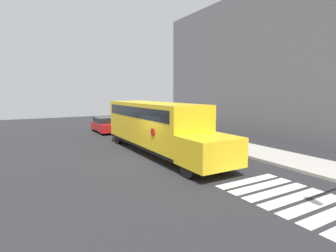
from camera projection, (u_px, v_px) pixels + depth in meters
ground_plane at (153, 161)px, 14.47m from camera, size 60.00×60.00×0.00m
sidewalk_strip at (239, 147)px, 17.69m from camera, size 44.00×3.00×0.15m
building_backdrop at (303, 61)px, 20.15m from camera, size 32.00×4.00×12.38m
crosswalk_stripes at (293, 198)px, 9.33m from camera, size 4.70×3.20×0.01m
school_bus at (156, 124)px, 16.28m from camera, size 11.52×2.57×3.12m
parked_car at (105, 125)px, 24.86m from camera, size 4.20×1.82×1.42m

